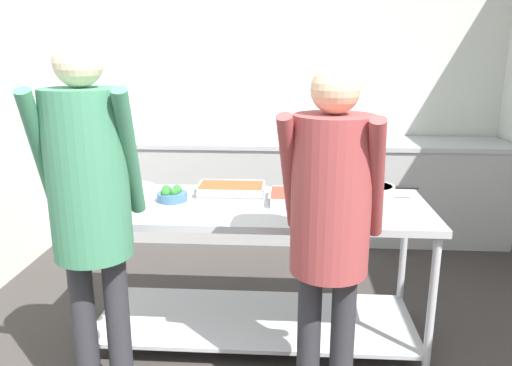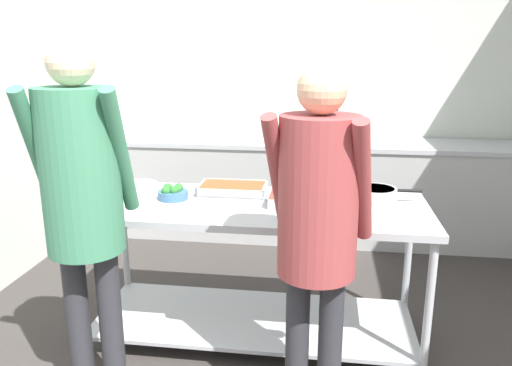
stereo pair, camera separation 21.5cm
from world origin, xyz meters
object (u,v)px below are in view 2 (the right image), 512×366
Objects in this scene: serving_tray_vegetables at (302,199)px; water_bottle at (336,127)px; plate_stack at (136,189)px; serving_tray_roast at (233,189)px; broccoli_bowl at (173,193)px; guest_serving_right at (82,191)px; sauce_pan at (376,194)px; guest_serving_left at (318,214)px.

serving_tray_vegetables is 1.73m from water_bottle.
water_bottle is at bearing 52.75° from plate_stack.
plate_stack is 0.67× the size of serving_tray_roast.
serving_tray_vegetables is (0.44, -0.15, 0.00)m from serving_tray_roast.
broccoli_bowl is 0.10× the size of guest_serving_right.
water_bottle is (1.19, 2.45, -0.05)m from guest_serving_right.
plate_stack is 1.47m from sauce_pan.
guest_serving_left is (0.10, -0.72, 0.15)m from serving_tray_vegetables.
plate_stack is at bearing -171.18° from serving_tray_roast.
broccoli_bowl is at bearing -18.72° from plate_stack.
guest_serving_left is (1.14, -0.78, 0.14)m from plate_stack.
guest_serving_right is at bearing -105.93° from broccoli_bowl.
guest_serving_left is at bearing 0.87° from guest_serving_right.
guest_serving_left reaches higher than water_bottle.
water_bottle reaches higher than broccoli_bowl.
guest_serving_left is at bearing -58.19° from serving_tray_roast.
sauce_pan is (0.87, -0.06, 0.02)m from serving_tray_roast.
serving_tray_vegetables is at bearing 2.30° from broccoli_bowl.
serving_tray_vegetables is 0.75m from guest_serving_left.
broccoli_bowl is 2.01m from water_bottle.
plate_stack is 1.04m from serving_tray_vegetables.
guest_serving_left reaches higher than serving_tray_roast.
serving_tray_vegetables is 0.22× the size of guest_serving_right.
broccoli_bowl is 1.21m from sauce_pan.
plate_stack is 0.70× the size of serving_tray_vegetables.
serving_tray_roast is at bearing 28.57° from broccoli_bowl.
broccoli_bowl is 0.47× the size of sauce_pan.
broccoli_bowl reaches higher than serving_tray_vegetables.
plate_stack is at bearing 161.28° from broccoli_bowl.
sauce_pan is at bearing 67.80° from guest_serving_left.
serving_tray_vegetables is (1.04, -0.06, -0.00)m from plate_stack.
serving_tray_roast is at bearing 175.82° from sauce_pan.
plate_stack is 0.28m from broccoli_bowl.
sauce_pan is 0.21× the size of guest_serving_right.
broccoli_bowl reaches higher than serving_tray_roast.
broccoli_bowl is at bearing 74.07° from guest_serving_right.
plate_stack is 0.93× the size of water_bottle.
plate_stack is 2.08m from water_bottle.
guest_serving_left is at bearing -112.20° from sauce_pan.
serving_tray_roast is at bearing 58.94° from guest_serving_right.
water_bottle is (0.21, 1.71, 0.17)m from serving_tray_vegetables.
guest_serving_right is at bearing -179.13° from guest_serving_left.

